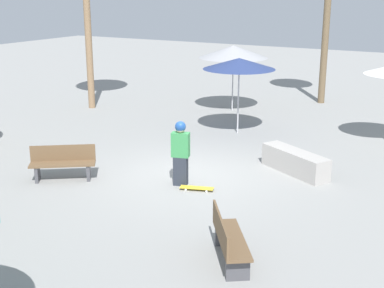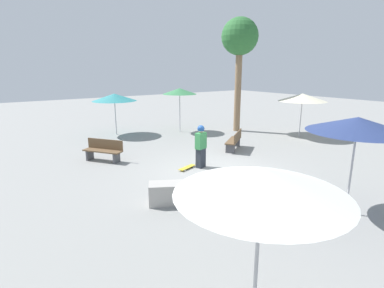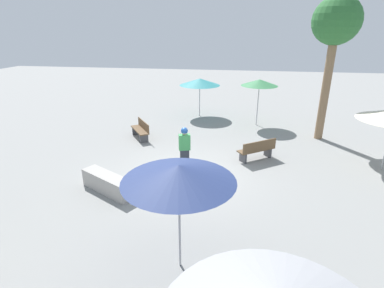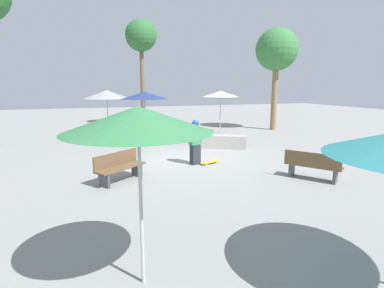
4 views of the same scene
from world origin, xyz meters
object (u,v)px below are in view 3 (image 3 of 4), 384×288
shade_umbrella_navy (179,173)px  bench_near (257,150)px  shade_umbrella_green (259,83)px  bench_far (141,130)px  concrete_ledge (108,183)px  skateboard (172,163)px  shade_umbrella_teal (200,82)px  skater_main (185,146)px  palm_tree_far_back (336,26)px

shade_umbrella_navy → bench_near: bearing=162.9°
bench_near → shade_umbrella_green: (-4.80, 0.17, 1.90)m
shade_umbrella_navy → shade_umbrella_green: bearing=169.4°
bench_near → shade_umbrella_green: size_ratio=0.62×
bench_far → shade_umbrella_green: size_ratio=0.62×
bench_near → shade_umbrella_green: shade_umbrella_green is taller
concrete_ledge → skateboard: bearing=146.1°
shade_umbrella_navy → shade_umbrella_teal: size_ratio=1.04×
skater_main → palm_tree_far_back: 8.32m
skater_main → skateboard: (-0.13, -0.52, -0.80)m
palm_tree_far_back → shade_umbrella_navy: bearing=-28.0°
concrete_ledge → palm_tree_far_back: size_ratio=0.33×
skater_main → bench_near: 2.99m
skateboard → bench_far: bearing=-70.2°
skater_main → shade_umbrella_navy: size_ratio=0.64×
concrete_ledge → bench_far: size_ratio=1.32×
concrete_ledge → bench_far: (-5.07, -0.57, 0.13)m
skater_main → bench_far: bearing=-63.8°
skater_main → bench_far: size_ratio=1.02×
skater_main → shade_umbrella_teal: 7.37m
skateboard → bench_far: bench_far is taller
bench_near → shade_umbrella_green: 5.17m
shade_umbrella_green → palm_tree_far_back: size_ratio=0.40×
bench_far → shade_umbrella_navy: 8.84m
skater_main → concrete_ledge: size_ratio=0.77×
skater_main → palm_tree_far_back: bearing=-160.7°
shade_umbrella_teal → palm_tree_far_back: bearing=64.1°
concrete_ledge → shade_umbrella_teal: (-9.48, 1.66, 1.77)m
skateboard → skater_main: bearing=147.3°
skater_main → skateboard: size_ratio=1.93×
concrete_ledge → palm_tree_far_back: bearing=129.3°
skater_main → shade_umbrella_green: size_ratio=0.64×
skater_main → shade_umbrella_navy: (5.04, 0.84, 1.43)m
bench_near → palm_tree_far_back: 6.37m
bench_far → shade_umbrella_navy: bearing=168.5°
concrete_ledge → bench_near: bench_near is taller
shade_umbrella_green → shade_umbrella_teal: bearing=-111.6°
skater_main → shade_umbrella_teal: size_ratio=0.67×
bench_far → shade_umbrella_green: shade_umbrella_green is taller
concrete_ledge → palm_tree_far_back: 11.27m
shade_umbrella_green → shade_umbrella_teal: 3.61m
skateboard → palm_tree_far_back: size_ratio=0.13×
bench_far → concrete_ledge: bearing=150.9°
bench_far → palm_tree_far_back: bearing=-116.2°
shade_umbrella_green → shade_umbrella_teal: shade_umbrella_green is taller
shade_umbrella_green → shade_umbrella_navy: shade_umbrella_green is taller
shade_umbrella_teal → skater_main: bearing=3.5°
bench_near → bench_far: same height
palm_tree_far_back → bench_near: bearing=-44.4°
bench_near → concrete_ledge: bearing=178.4°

